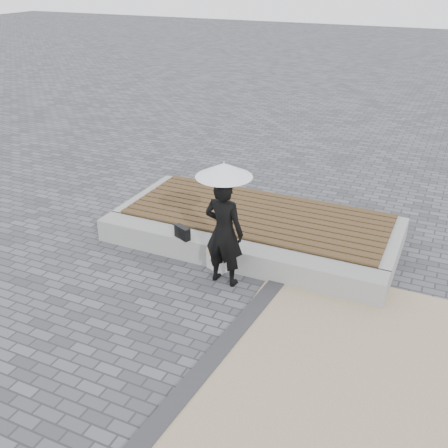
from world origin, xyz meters
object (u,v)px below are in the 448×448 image
(woman, at_px, (224,232))
(parasol, at_px, (224,170))
(seating_ledge, at_px, (231,254))
(canvas_tote, at_px, (217,260))
(handbag, at_px, (182,232))

(woman, height_order, parasol, parasol)
(seating_ledge, xyz_separation_m, canvas_tote, (-0.14, -0.23, -0.02))
(parasol, distance_m, handbag, 1.66)
(woman, xyz_separation_m, handbag, (-0.91, 0.33, -0.36))
(seating_ledge, distance_m, canvas_tote, 0.27)
(parasol, bearing_deg, seating_ledge, 101.76)
(seating_ledge, height_order, handbag, handbag)
(handbag, distance_m, canvas_tote, 0.74)
(handbag, bearing_deg, parasol, 2.86)
(woman, distance_m, handbag, 1.03)
(handbag, height_order, canvas_tote, handbag)
(handbag, bearing_deg, seating_ledge, 34.35)
(parasol, relative_size, handbag, 3.48)
(seating_ledge, bearing_deg, woman, -78.24)
(seating_ledge, distance_m, parasol, 1.73)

